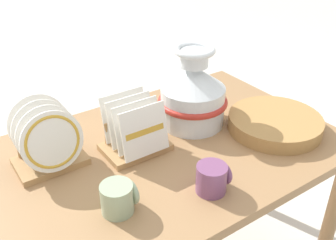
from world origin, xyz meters
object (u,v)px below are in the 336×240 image
(wicker_charger_stack, at_px, (275,123))
(mug_sage_glaze, at_px, (119,198))
(mug_plum_glaze, at_px, (213,178))
(ceramic_vase, at_px, (193,93))
(dish_rack_round_plates, at_px, (48,144))
(dish_rack_square_plates, at_px, (135,135))

(wicker_charger_stack, relative_size, mug_sage_glaze, 3.44)
(mug_plum_glaze, distance_m, mug_sage_glaze, 0.28)
(ceramic_vase, bearing_deg, dish_rack_round_plates, 175.51)
(wicker_charger_stack, bearing_deg, mug_plum_glaze, -162.12)
(dish_rack_round_plates, distance_m, mug_sage_glaze, 0.32)
(dish_rack_round_plates, height_order, mug_sage_glaze, dish_rack_round_plates)
(ceramic_vase, distance_m, mug_sage_glaze, 0.54)
(mug_plum_glaze, xyz_separation_m, mug_sage_glaze, (-0.27, 0.08, 0.00))
(dish_rack_round_plates, distance_m, mug_plum_glaze, 0.53)
(mug_plum_glaze, bearing_deg, mug_sage_glaze, 163.41)
(wicker_charger_stack, bearing_deg, ceramic_vase, 136.44)
(wicker_charger_stack, distance_m, mug_sage_glaze, 0.69)
(dish_rack_round_plates, relative_size, wicker_charger_stack, 0.64)
(mug_plum_glaze, bearing_deg, ceramic_vase, 61.23)
(ceramic_vase, relative_size, dish_rack_round_plates, 1.38)
(ceramic_vase, bearing_deg, mug_sage_glaze, -149.84)
(ceramic_vase, distance_m, dish_rack_square_plates, 0.28)
(dish_rack_round_plates, xyz_separation_m, dish_rack_square_plates, (0.27, -0.08, -0.02))
(dish_rack_round_plates, relative_size, dish_rack_square_plates, 1.00)
(wicker_charger_stack, xyz_separation_m, mug_sage_glaze, (-0.69, -0.05, 0.02))
(mug_plum_glaze, relative_size, mug_sage_glaze, 1.00)
(dish_rack_square_plates, xyz_separation_m, mug_sage_glaze, (-0.19, -0.23, -0.02))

